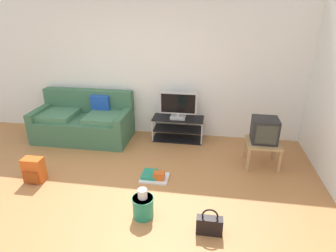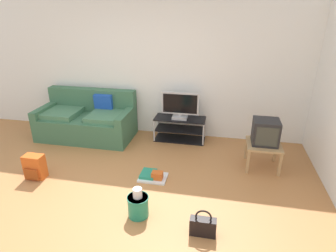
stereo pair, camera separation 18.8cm
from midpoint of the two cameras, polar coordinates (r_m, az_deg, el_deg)
ground_plane at (r=3.94m, az=-14.15°, el=-15.42°), size 9.00×9.80×0.02m
wall_back at (r=5.53m, az=-5.86°, el=11.98°), size 9.00×0.10×2.70m
couch at (r=5.74m, az=-17.37°, el=0.82°), size 1.79×0.90×0.89m
tv_stand at (r=5.44m, az=1.02°, el=-0.55°), size 0.96×0.40×0.45m
flat_tv at (r=5.25m, az=1.03°, el=4.09°), size 0.69×0.22×0.50m
side_table at (r=4.73m, az=17.43°, el=-3.74°), size 0.53×0.53×0.42m
crt_tv at (r=4.64m, az=17.78°, el=-0.81°), size 0.39×0.37×0.39m
backpack at (r=4.67m, az=-26.44°, el=-7.96°), size 0.29×0.25×0.37m
handbag at (r=3.40m, az=6.68°, el=-19.15°), size 0.30×0.11×0.34m
cleaning_bucket at (r=3.59m, az=-6.60°, el=-15.60°), size 0.27×0.27×0.39m
floor_tray at (r=4.32m, az=-4.05°, el=-10.06°), size 0.41×0.33×0.14m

